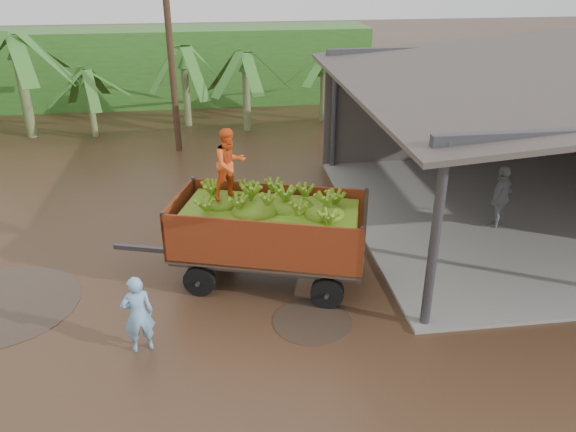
# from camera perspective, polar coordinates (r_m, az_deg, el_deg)

# --- Properties ---
(ground) EXTENTS (100.00, 100.00, 0.00)m
(ground) POSITION_cam_1_polar(r_m,az_deg,el_deg) (14.67, -11.48, -3.87)
(ground) COLOR black
(ground) RESTS_ON ground
(hedge_north) EXTENTS (22.00, 3.00, 3.60)m
(hedge_north) POSITION_cam_1_polar(r_m,az_deg,el_deg) (29.45, -14.29, 14.49)
(hedge_north) COLOR #2D661E
(hedge_north) RESTS_ON ground
(banana_trailer) EXTENTS (6.08, 3.30, 3.62)m
(banana_trailer) POSITION_cam_1_polar(r_m,az_deg,el_deg) (12.74, -1.98, -1.32)
(banana_trailer) COLOR #A33717
(banana_trailer) RESTS_ON ground
(man_blue) EXTENTS (0.68, 0.53, 1.64)m
(man_blue) POSITION_cam_1_polar(r_m,az_deg,el_deg) (11.16, -15.00, -9.62)
(man_blue) COLOR #74A5D4
(man_blue) RESTS_ON ground
(man_grey) EXTENTS (1.14, 1.03, 1.86)m
(man_grey) POSITION_cam_1_polar(r_m,az_deg,el_deg) (16.40, 20.82, 1.77)
(man_grey) COLOR gray
(man_grey) RESTS_ON ground
(utility_pole) EXTENTS (1.20, 0.24, 7.38)m
(utility_pole) POSITION_cam_1_polar(r_m,az_deg,el_deg) (21.41, -11.85, 16.08)
(utility_pole) COLOR #47301E
(utility_pole) RESTS_ON ground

